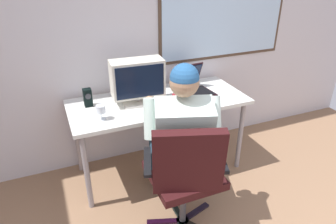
{
  "coord_description": "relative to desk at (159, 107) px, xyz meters",
  "views": [
    {
      "loc": [
        -0.95,
        -0.23,
        1.88
      ],
      "look_at": [
        -0.13,
        1.73,
        0.8
      ],
      "focal_mm": 33.04,
      "sensor_mm": 36.0,
      "label": 1
    }
  ],
  "objects": [
    {
      "name": "crt_monitor",
      "position": [
        -0.18,
        0.02,
        0.29
      ],
      "size": [
        0.45,
        0.24,
        0.38
      ],
      "color": "beige",
      "rests_on": "desk"
    },
    {
      "name": "laptop",
      "position": [
        0.36,
        0.07,
        0.13
      ],
      "size": [
        0.34,
        0.38,
        0.25
      ],
      "color": "black",
      "rests_on": "desk"
    },
    {
      "name": "person_seated",
      "position": [
        -0.04,
        -0.56,
        0.01
      ],
      "size": [
        0.66,
        0.88,
        1.29
      ],
      "color": "#1D3446",
      "rests_on": "ground"
    },
    {
      "name": "wall_rear",
      "position": [
        0.1,
        0.39,
        0.78
      ],
      "size": [
        5.18,
        0.08,
        2.88
      ],
      "color": "silver",
      "rests_on": "ground"
    },
    {
      "name": "wine_glass",
      "position": [
        -0.54,
        -0.16,
        0.15
      ],
      "size": [
        0.07,
        0.07,
        0.12
      ],
      "color": "silver",
      "rests_on": "desk"
    },
    {
      "name": "desk",
      "position": [
        0.0,
        0.0,
        0.0
      ],
      "size": [
        1.56,
        0.66,
        0.74
      ],
      "color": "gray",
      "rests_on": "ground"
    },
    {
      "name": "office_chair",
      "position": [
        -0.12,
        -0.81,
        -0.11
      ],
      "size": [
        0.64,
        0.6,
        0.96
      ],
      "color": "black",
      "rests_on": "ground"
    },
    {
      "name": "coffee_mug",
      "position": [
        0.11,
        -0.15,
        0.12
      ],
      "size": [
        0.09,
        0.09,
        0.1
      ],
      "color": "maroon",
      "rests_on": "desk"
    },
    {
      "name": "desk_speaker",
      "position": [
        -0.59,
        0.12,
        0.15
      ],
      "size": [
        0.07,
        0.07,
        0.15
      ],
      "color": "black",
      "rests_on": "desk"
    }
  ]
}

